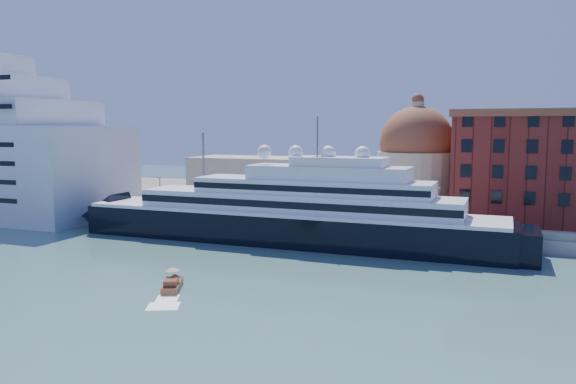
% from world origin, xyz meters
% --- Properties ---
extents(ground, '(400.00, 400.00, 0.00)m').
position_xyz_m(ground, '(0.00, 0.00, 0.00)').
color(ground, '#3A6461').
rests_on(ground, ground).
extents(quay, '(180.00, 10.00, 2.50)m').
position_xyz_m(quay, '(0.00, 34.00, 1.25)').
color(quay, gray).
rests_on(quay, ground).
extents(land, '(260.00, 72.00, 2.00)m').
position_xyz_m(land, '(0.00, 75.00, 1.00)').
color(land, slate).
rests_on(land, ground).
extents(quay_fence, '(180.00, 0.10, 1.20)m').
position_xyz_m(quay_fence, '(0.00, 29.50, 3.10)').
color(quay_fence, slate).
rests_on(quay_fence, quay).
extents(superyacht, '(92.26, 12.79, 27.57)m').
position_xyz_m(superyacht, '(0.59, 23.00, 4.76)').
color(superyacht, black).
rests_on(superyacht, ground).
extents(service_barge, '(11.04, 4.88, 2.40)m').
position_xyz_m(service_barge, '(-32.18, 20.99, 0.69)').
color(service_barge, white).
rests_on(service_barge, ground).
extents(water_taxi, '(4.53, 6.63, 3.00)m').
position_xyz_m(water_taxi, '(0.43, -11.48, 0.72)').
color(water_taxi, maroon).
rests_on(water_taxi, ground).
extents(warehouse, '(43.00, 19.00, 23.25)m').
position_xyz_m(warehouse, '(52.00, 52.00, 13.79)').
color(warehouse, maroon).
rests_on(warehouse, land).
extents(church, '(66.00, 18.00, 25.50)m').
position_xyz_m(church, '(6.39, 57.72, 10.91)').
color(church, beige).
rests_on(church, land).
extents(lamp_posts, '(120.80, 2.40, 18.00)m').
position_xyz_m(lamp_posts, '(-12.67, 32.27, 9.84)').
color(lamp_posts, slate).
rests_on(lamp_posts, quay).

